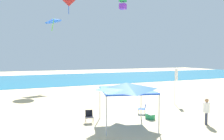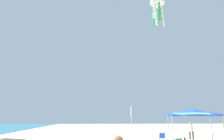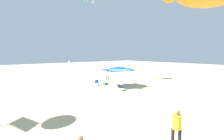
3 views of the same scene
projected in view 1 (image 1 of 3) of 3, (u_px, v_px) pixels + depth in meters
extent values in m
cube|color=#D6BC8C|center=(113.00, 126.00, 13.63)|extent=(120.00, 120.00, 0.10)
cube|color=teal|center=(53.00, 79.00, 42.49)|extent=(120.00, 24.22, 0.02)
cylinder|color=#B7B7BC|center=(106.00, 116.00, 11.65)|extent=(0.07, 0.07, 2.25)
cylinder|color=#B7B7BC|center=(159.00, 114.00, 12.14)|extent=(0.07, 0.07, 2.25)
cylinder|color=#B7B7BC|center=(100.00, 103.00, 15.11)|extent=(0.07, 0.07, 2.25)
cylinder|color=#B7B7BC|center=(141.00, 101.00, 15.61)|extent=(0.07, 0.07, 2.25)
cube|color=blue|center=(126.00, 90.00, 13.56)|extent=(3.92, 4.22, 0.10)
pyramid|color=blue|center=(126.00, 86.00, 13.54)|extent=(3.84, 4.14, 0.44)
cylinder|color=black|center=(138.00, 110.00, 16.59)|extent=(0.02, 0.02, 0.40)
cylinder|color=black|center=(138.00, 112.00, 16.08)|extent=(0.02, 0.02, 0.40)
cylinder|color=black|center=(145.00, 111.00, 16.52)|extent=(0.02, 0.02, 0.40)
cylinder|color=black|center=(145.00, 112.00, 16.01)|extent=(0.02, 0.02, 0.40)
cube|color=blue|center=(142.00, 109.00, 16.29)|extent=(0.71, 0.71, 0.03)
cube|color=blue|center=(145.00, 106.00, 16.24)|extent=(0.36, 0.49, 0.41)
cylinder|color=black|center=(86.00, 121.00, 13.74)|extent=(0.02, 0.02, 0.40)
cylinder|color=black|center=(94.00, 121.00, 13.85)|extent=(0.02, 0.02, 0.40)
cylinder|color=black|center=(85.00, 119.00, 14.25)|extent=(0.02, 0.02, 0.40)
cylinder|color=black|center=(93.00, 119.00, 14.36)|extent=(0.02, 0.02, 0.40)
cube|color=black|center=(89.00, 117.00, 14.04)|extent=(0.61, 0.61, 0.03)
cube|color=black|center=(89.00, 113.00, 14.31)|extent=(0.51, 0.22, 0.41)
cube|color=#1E8C4C|center=(150.00, 117.00, 14.95)|extent=(0.48, 0.65, 0.36)
cube|color=white|center=(150.00, 114.00, 14.93)|extent=(0.49, 0.67, 0.04)
cylinder|color=silver|center=(175.00, 86.00, 19.69)|extent=(0.06, 0.06, 3.44)
cube|color=white|center=(177.00, 75.00, 19.69)|extent=(0.30, 0.02, 1.10)
cylinder|color=#33384C|center=(206.00, 119.00, 13.60)|extent=(0.15, 0.15, 0.79)
cylinder|color=#33384C|center=(206.00, 118.00, 13.89)|extent=(0.15, 0.15, 0.79)
cylinder|color=white|center=(206.00, 107.00, 13.70)|extent=(0.41, 0.41, 0.68)
sphere|color=#A87A56|center=(207.00, 100.00, 13.67)|extent=(0.26, 0.26, 0.26)
cylinder|color=blue|center=(69.00, 8.00, 35.15)|extent=(0.10, 0.10, 2.00)
cone|color=blue|center=(53.00, 20.00, 28.76)|extent=(2.72, 2.69, 0.92)
cylinder|color=#66D82D|center=(53.00, 25.00, 27.88)|extent=(0.41, 0.15, 1.72)
cube|color=purple|center=(123.00, 6.00, 43.97)|extent=(1.79, 1.79, 1.16)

